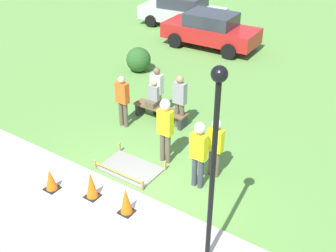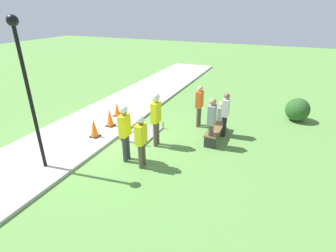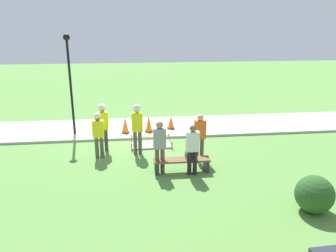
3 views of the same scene
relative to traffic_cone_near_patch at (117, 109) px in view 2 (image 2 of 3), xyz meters
name	(u,v)px [view 2 (image 2 of 3)]	position (x,y,z in m)	size (l,w,h in m)	color
ground_plane	(116,139)	(1.82, 1.12, -0.39)	(60.00, 60.00, 0.00)	#5B8E42
sidewalk	(82,131)	(1.82, -0.45, -0.34)	(28.00, 3.14, 0.10)	#ADAAA3
wet_concrete_patch	(143,134)	(1.04, 1.83, -0.36)	(1.63, 1.06, 0.30)	gray
traffic_cone_near_patch	(117,109)	(0.00, 0.00, 0.00)	(0.34, 0.34, 0.60)	black
traffic_cone_far_patch	(110,118)	(1.04, 0.35, 0.07)	(0.34, 0.34, 0.73)	black
traffic_cone_sidewalk_edge	(94,128)	(2.08, 0.38, 0.06)	(0.34, 0.34, 0.71)	black
park_bench	(216,130)	(0.20, 4.48, -0.06)	(1.87, 0.44, 0.46)	#2D2D33
person_seated_on_bench	(220,115)	(-0.10, 4.53, 0.41)	(0.36, 0.44, 0.89)	brown
worker_supervisor	(141,137)	(3.01, 2.89, 0.61)	(0.40, 0.25, 1.70)	brown
worker_assistant	(156,114)	(1.60, 2.69, 0.79)	(0.40, 0.28, 1.94)	brown
worker_trainee	(125,128)	(2.89, 2.25, 0.75)	(0.40, 0.27, 1.88)	#383D47
bystander_in_orange_shirt	(199,104)	(-0.58, 3.56, 0.58)	(0.40, 0.23, 1.71)	brown
bystander_in_gray_shirt	(225,112)	(-0.10, 4.71, 0.56)	(0.40, 0.22, 1.69)	black
bystander_in_white_shirt	(212,120)	(0.93, 4.46, 0.62)	(0.40, 0.23, 1.78)	brown
lamppost_near	(25,77)	(4.31, 0.25, 2.45)	(0.28, 0.28, 4.24)	black
shrub_rounded_near	(297,110)	(-2.83, 7.27, 0.10)	(0.99, 0.99, 0.99)	#285623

